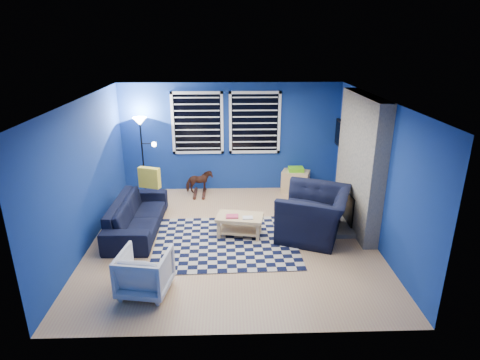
{
  "coord_description": "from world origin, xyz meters",
  "views": [
    {
      "loc": [
        -0.07,
        -6.5,
        3.49
      ],
      "look_at": [
        0.15,
        0.3,
        1.01
      ],
      "focal_mm": 30.0,
      "sensor_mm": 36.0,
      "label": 1
    }
  ],
  "objects_px": {
    "sofa": "(137,215)",
    "armchair_big": "(314,214)",
    "tv": "(342,136)",
    "cabinet": "(295,181)",
    "coffee_table": "(240,221)",
    "armchair_bent": "(145,272)",
    "rocking_horse": "(199,182)",
    "floor_lamp": "(142,132)"
  },
  "relations": [
    {
      "from": "sofa",
      "to": "armchair_bent",
      "type": "relative_size",
      "value": 2.96
    },
    {
      "from": "rocking_horse",
      "to": "coffee_table",
      "type": "distance_m",
      "value": 2.2
    },
    {
      "from": "tv",
      "to": "sofa",
      "type": "height_order",
      "value": "tv"
    },
    {
      "from": "tv",
      "to": "coffee_table",
      "type": "height_order",
      "value": "tv"
    },
    {
      "from": "sofa",
      "to": "coffee_table",
      "type": "bearing_deg",
      "value": -97.92
    },
    {
      "from": "floor_lamp",
      "to": "rocking_horse",
      "type": "bearing_deg",
      "value": -4.17
    },
    {
      "from": "sofa",
      "to": "coffee_table",
      "type": "xyz_separation_m",
      "value": [
        1.91,
        -0.29,
        -0.02
      ]
    },
    {
      "from": "coffee_table",
      "to": "cabinet",
      "type": "height_order",
      "value": "cabinet"
    },
    {
      "from": "tv",
      "to": "floor_lamp",
      "type": "height_order",
      "value": "floor_lamp"
    },
    {
      "from": "sofa",
      "to": "cabinet",
      "type": "xyz_separation_m",
      "value": [
        3.29,
        1.87,
        -0.04
      ]
    },
    {
      "from": "sofa",
      "to": "armchair_big",
      "type": "relative_size",
      "value": 1.57
    },
    {
      "from": "tv",
      "to": "armchair_bent",
      "type": "distance_m",
      "value": 5.26
    },
    {
      "from": "armchair_big",
      "to": "tv",
      "type": "bearing_deg",
      "value": 174.89
    },
    {
      "from": "tv",
      "to": "sofa",
      "type": "distance_m",
      "value": 4.66
    },
    {
      "from": "armchair_big",
      "to": "sofa",
      "type": "bearing_deg",
      "value": -73.83
    },
    {
      "from": "tv",
      "to": "coffee_table",
      "type": "xyz_separation_m",
      "value": [
        -2.31,
        -1.92,
        -1.11
      ]
    },
    {
      "from": "rocking_horse",
      "to": "floor_lamp",
      "type": "relative_size",
      "value": 0.33
    },
    {
      "from": "armchair_bent",
      "to": "coffee_table",
      "type": "distance_m",
      "value": 2.17
    },
    {
      "from": "armchair_bent",
      "to": "armchair_big",
      "type": "bearing_deg",
      "value": -139.78
    },
    {
      "from": "tv",
      "to": "cabinet",
      "type": "height_order",
      "value": "tv"
    },
    {
      "from": "armchair_big",
      "to": "floor_lamp",
      "type": "bearing_deg",
      "value": -100.18
    },
    {
      "from": "floor_lamp",
      "to": "armchair_big",
      "type": "bearing_deg",
      "value": -31.72
    },
    {
      "from": "sofa",
      "to": "armchair_big",
      "type": "height_order",
      "value": "armchair_big"
    },
    {
      "from": "tv",
      "to": "armchair_big",
      "type": "distance_m",
      "value": 2.37
    },
    {
      "from": "rocking_horse",
      "to": "coffee_table",
      "type": "height_order",
      "value": "rocking_horse"
    },
    {
      "from": "rocking_horse",
      "to": "floor_lamp",
      "type": "distance_m",
      "value": 1.68
    },
    {
      "from": "tv",
      "to": "floor_lamp",
      "type": "xyz_separation_m",
      "value": [
        -4.41,
        0.2,
        0.07
      ]
    },
    {
      "from": "tv",
      "to": "cabinet",
      "type": "xyz_separation_m",
      "value": [
        -0.94,
        0.25,
        -1.13
      ]
    },
    {
      "from": "tv",
      "to": "rocking_horse",
      "type": "distance_m",
      "value": 3.36
    },
    {
      "from": "coffee_table",
      "to": "cabinet",
      "type": "relative_size",
      "value": 1.28
    },
    {
      "from": "armchair_big",
      "to": "floor_lamp",
      "type": "height_order",
      "value": "floor_lamp"
    },
    {
      "from": "armchair_bent",
      "to": "cabinet",
      "type": "relative_size",
      "value": 1.0
    },
    {
      "from": "armchair_big",
      "to": "rocking_horse",
      "type": "xyz_separation_m",
      "value": [
        -2.21,
        2.04,
        -0.11
      ]
    },
    {
      "from": "tv",
      "to": "sofa",
      "type": "xyz_separation_m",
      "value": [
        -4.23,
        -1.62,
        -1.1
      ]
    },
    {
      "from": "coffee_table",
      "to": "floor_lamp",
      "type": "distance_m",
      "value": 3.2
    },
    {
      "from": "armchair_bent",
      "to": "rocking_horse",
      "type": "distance_m",
      "value": 3.72
    },
    {
      "from": "cabinet",
      "to": "armchair_big",
      "type": "bearing_deg",
      "value": -71.29
    },
    {
      "from": "tv",
      "to": "coffee_table",
      "type": "distance_m",
      "value": 3.2
    },
    {
      "from": "tv",
      "to": "cabinet",
      "type": "distance_m",
      "value": 1.5
    },
    {
      "from": "armchair_big",
      "to": "coffee_table",
      "type": "xyz_separation_m",
      "value": [
        -1.34,
        0.01,
        -0.14
      ]
    },
    {
      "from": "coffee_table",
      "to": "armchair_big",
      "type": "bearing_deg",
      "value": -0.52
    },
    {
      "from": "armchair_big",
      "to": "rocking_horse",
      "type": "relative_size",
      "value": 2.23
    }
  ]
}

